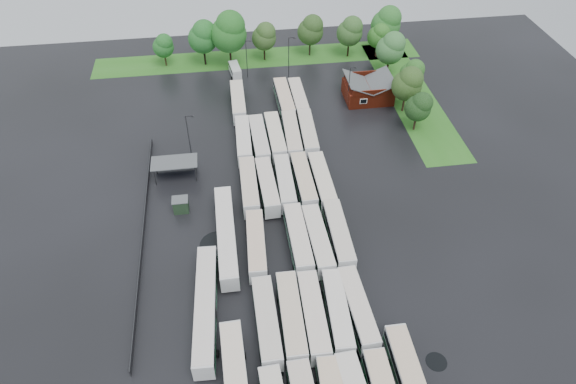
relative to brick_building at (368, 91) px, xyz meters
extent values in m
plane|color=black|center=(-24.00, -42.77, -1.87)|extent=(160.00, 160.00, 0.00)
cube|color=maroon|center=(0.00, 0.03, -0.17)|extent=(10.00, 8.00, 3.40)
cube|color=#4C4F51|center=(-2.50, 0.03, 2.43)|extent=(5.07, 8.60, 2.19)
cube|color=#4C4F51|center=(2.50, 0.03, 2.43)|extent=(5.07, 8.60, 2.19)
cube|color=maroon|center=(0.00, -3.97, 2.03)|extent=(9.00, 0.20, 1.20)
cube|color=silver|center=(-2.00, -4.02, 0.13)|extent=(1.60, 0.12, 1.20)
cylinder|color=#2D2D30|center=(-44.80, -22.77, -0.17)|extent=(0.16, 0.16, 3.40)
cylinder|color=#2D2D30|center=(-37.60, -22.77, -0.17)|extent=(0.16, 0.16, 3.40)
cylinder|color=#2D2D30|center=(-44.80, -19.57, -0.17)|extent=(0.16, 0.16, 3.40)
cylinder|color=#2D2D30|center=(-37.60, -19.57, -0.17)|extent=(0.16, 0.16, 3.40)
cube|color=#4C4F51|center=(-41.20, -21.17, 1.63)|extent=(8.20, 4.20, 0.15)
cube|color=navy|center=(-41.20, -19.27, -0.27)|extent=(7.60, 0.08, 2.60)
cube|color=#1D331D|center=(-40.20, -30.17, -0.62)|extent=(2.50, 2.00, 2.50)
cube|color=#4C4F51|center=(-40.20, -30.17, 0.69)|extent=(2.70, 2.20, 0.12)
cube|color=#2D6F1D|center=(-22.00, 22.03, -1.86)|extent=(80.00, 10.00, 0.01)
cube|color=#2D6F1D|center=(10.00, 0.03, -1.86)|extent=(10.00, 50.00, 0.01)
cube|color=#2D2D30|center=(-46.20, -34.77, -1.27)|extent=(0.10, 50.00, 1.20)
cylinder|color=black|center=(-18.92, -64.44, -1.37)|extent=(2.80, 1.05, 1.05)
cylinder|color=black|center=(-15.67, -64.52, -1.37)|extent=(2.81, 1.06, 1.06)
cube|color=silver|center=(-28.35, -55.49, 0.15)|extent=(2.91, 13.28, 3.04)
cube|color=black|center=(-28.35, -55.49, 0.76)|extent=(2.97, 12.75, 0.97)
cube|color=#1A5534|center=(-28.35, -55.49, -0.52)|extent=(2.96, 13.01, 0.67)
cube|color=beige|center=(-28.35, -55.49, 1.72)|extent=(2.79, 12.88, 0.13)
cylinder|color=black|center=(-28.35, -59.73, -1.37)|extent=(2.81, 1.06, 1.06)
cylinder|color=black|center=(-28.35, -51.25, -1.37)|extent=(2.81, 1.06, 1.06)
cube|color=silver|center=(-25.00, -55.24, 0.17)|extent=(3.05, 13.43, 3.07)
cube|color=black|center=(-25.00, -55.24, 0.78)|extent=(3.11, 12.90, 0.98)
cube|color=#134A2A|center=(-25.00, -55.24, -0.51)|extent=(3.10, 13.17, 0.67)
cube|color=beige|center=(-25.00, -55.24, 1.76)|extent=(2.93, 13.03, 0.13)
cylinder|color=black|center=(-25.00, -59.52, -1.36)|extent=(2.84, 1.07, 1.07)
cylinder|color=black|center=(-25.00, -50.96, -1.36)|extent=(2.84, 1.07, 1.07)
cube|color=silver|center=(-21.99, -55.42, 0.15)|extent=(3.01, 13.30, 3.04)
cube|color=black|center=(-21.99, -55.42, 0.76)|extent=(3.07, 12.77, 0.97)
cube|color=#0F4722|center=(-21.99, -55.42, -0.52)|extent=(3.06, 13.03, 0.67)
cube|color=beige|center=(-21.99, -55.42, 1.72)|extent=(2.89, 12.90, 0.13)
cylinder|color=black|center=(-21.99, -59.66, -1.37)|extent=(2.82, 1.06, 1.06)
cylinder|color=black|center=(-21.99, -51.18, -1.37)|extent=(2.82, 1.06, 1.06)
cube|color=silver|center=(-18.64, -55.24, 0.07)|extent=(3.29, 12.88, 2.92)
cube|color=black|center=(-18.64, -55.24, 0.66)|extent=(3.33, 12.37, 0.94)
cube|color=#1F5631|center=(-18.64, -55.24, -0.57)|extent=(3.33, 12.62, 0.64)
cube|color=silver|center=(-18.64, -55.24, 1.59)|extent=(3.16, 12.49, 0.13)
cylinder|color=black|center=(-18.64, -59.32, -1.39)|extent=(2.71, 1.02, 1.02)
cylinder|color=black|center=(-18.64, -51.15, -1.39)|extent=(2.71, 1.02, 1.02)
cube|color=silver|center=(-15.77, -55.06, 0.08)|extent=(3.17, 12.88, 2.93)
cube|color=black|center=(-15.77, -55.06, 0.66)|extent=(3.22, 12.37, 0.94)
cube|color=#144D27|center=(-15.77, -55.06, -0.57)|extent=(3.22, 12.62, 0.64)
cube|color=beige|center=(-15.77, -55.06, 1.60)|extent=(3.05, 12.49, 0.13)
cylinder|color=black|center=(-15.77, -59.15, -1.39)|extent=(2.72, 1.02, 1.02)
cylinder|color=black|center=(-15.77, -50.97, -1.39)|extent=(2.72, 1.02, 1.02)
cube|color=silver|center=(-28.46, -41.56, 0.08)|extent=(3.22, 12.88, 2.93)
cube|color=black|center=(-28.46, -41.56, 0.66)|extent=(3.27, 12.38, 0.94)
cube|color=#0C5727|center=(-28.46, -41.56, -0.57)|extent=(3.27, 12.63, 0.64)
cube|color=beige|center=(-28.46, -41.56, 1.60)|extent=(3.10, 12.50, 0.13)
cylinder|color=black|center=(-28.46, -45.65, -1.39)|extent=(2.72, 1.02, 1.02)
cylinder|color=black|center=(-28.46, -37.47, -1.39)|extent=(2.72, 1.02, 1.02)
cube|color=silver|center=(-21.89, -41.35, 0.16)|extent=(2.90, 13.32, 3.05)
cube|color=black|center=(-21.89, -41.35, 0.76)|extent=(2.96, 12.79, 0.97)
cube|color=#1C5334|center=(-21.89, -41.35, -0.51)|extent=(2.95, 13.05, 0.67)
cube|color=silver|center=(-21.89, -41.35, 1.73)|extent=(2.78, 12.92, 0.13)
cylinder|color=black|center=(-21.89, -45.60, -1.37)|extent=(2.82, 1.06, 1.06)
cylinder|color=black|center=(-21.89, -37.10, -1.37)|extent=(2.82, 1.06, 1.06)
cube|color=silver|center=(-18.91, -41.91, 0.13)|extent=(3.08, 13.19, 3.01)
cube|color=black|center=(-18.91, -41.91, 0.73)|extent=(3.13, 12.67, 0.96)
cube|color=#184E2D|center=(-18.91, -41.91, -0.53)|extent=(3.13, 12.93, 0.66)
cube|color=silver|center=(-18.91, -41.91, 1.69)|extent=(2.96, 12.80, 0.13)
cylinder|color=black|center=(-18.91, -46.10, -1.37)|extent=(2.79, 1.05, 1.05)
cylinder|color=black|center=(-18.91, -37.71, -1.37)|extent=(2.79, 1.05, 1.05)
cube|color=silver|center=(-15.49, -41.32, 0.14)|extent=(2.91, 13.24, 3.03)
cube|color=black|center=(-15.49, -41.32, 0.75)|extent=(2.97, 12.71, 0.97)
cube|color=#154E28|center=(-15.49, -41.32, -0.52)|extent=(2.96, 12.98, 0.67)
cube|color=beige|center=(-15.49, -41.32, 1.71)|extent=(2.79, 12.84, 0.13)
cylinder|color=black|center=(-15.49, -45.55, -1.37)|extent=(2.81, 1.06, 1.06)
cylinder|color=black|center=(-15.49, -37.10, -1.37)|extent=(2.81, 1.06, 1.06)
cube|color=silver|center=(-28.41, -27.90, 0.12)|extent=(2.84, 13.08, 2.99)
cube|color=black|center=(-28.41, -27.90, 0.72)|extent=(2.90, 12.55, 0.96)
cube|color=#114D2A|center=(-28.41, -27.90, -0.54)|extent=(2.90, 12.82, 0.66)
cube|color=beige|center=(-28.41, -27.90, 1.67)|extent=(2.73, 12.68, 0.13)
cylinder|color=black|center=(-28.41, -32.07, -1.38)|extent=(2.77, 1.04, 1.04)
cylinder|color=black|center=(-28.41, -23.72, -1.38)|extent=(2.77, 1.04, 1.04)
cube|color=silver|center=(-25.27, -28.31, 0.09)|extent=(3.12, 12.97, 2.95)
cube|color=black|center=(-25.27, -28.31, 0.68)|extent=(3.17, 12.45, 0.94)
cube|color=#114625|center=(-25.27, -28.31, -0.56)|extent=(3.17, 12.71, 0.65)
cube|color=beige|center=(-25.27, -28.31, 1.62)|extent=(3.00, 12.58, 0.13)
cylinder|color=black|center=(-25.27, -32.43, -1.38)|extent=(2.74, 1.03, 1.03)
cylinder|color=black|center=(-25.27, -24.19, -1.38)|extent=(2.74, 1.03, 1.03)
cube|color=silver|center=(-22.14, -27.79, 0.07)|extent=(2.87, 12.78, 2.92)
cube|color=black|center=(-22.14, -27.79, 0.66)|extent=(2.93, 12.27, 0.93)
cube|color=#174A2D|center=(-22.14, -27.79, -0.57)|extent=(2.92, 12.53, 0.64)
cube|color=silver|center=(-22.14, -27.79, 1.58)|extent=(2.76, 12.40, 0.13)
cylinder|color=black|center=(-22.14, -31.86, -1.39)|extent=(2.71, 1.02, 1.02)
cylinder|color=black|center=(-22.14, -23.71, -1.39)|extent=(2.71, 1.02, 1.02)
cube|color=silver|center=(-18.84, -27.86, 0.12)|extent=(2.89, 13.12, 3.00)
cube|color=black|center=(-18.84, -27.86, 0.72)|extent=(2.95, 12.60, 0.96)
cube|color=#0A4621|center=(-18.84, -27.86, -0.54)|extent=(2.94, 12.86, 0.66)
cube|color=beige|center=(-18.84, -27.86, 1.68)|extent=(2.78, 12.72, 0.13)
cylinder|color=black|center=(-18.84, -32.05, -1.38)|extent=(2.78, 1.05, 1.05)
cylinder|color=black|center=(-18.84, -23.67, -1.38)|extent=(2.78, 1.05, 1.05)
cube|color=silver|center=(-15.67, -28.29, 0.13)|extent=(2.88, 13.16, 3.01)
cube|color=black|center=(-15.67, -28.29, 0.73)|extent=(2.94, 12.63, 0.96)
cube|color=#165732|center=(-15.67, -28.29, -0.53)|extent=(2.94, 12.90, 0.66)
cube|color=#F3DEC4|center=(-15.67, -28.29, 1.69)|extent=(2.77, 12.76, 0.13)
cylinder|color=black|center=(-15.67, -32.49, -1.37)|extent=(2.79, 1.05, 1.05)
cylinder|color=black|center=(-15.67, -24.09, -1.37)|extent=(2.79, 1.05, 1.05)
cube|color=silver|center=(-28.36, -14.40, 0.10)|extent=(3.02, 13.02, 2.97)
cube|color=black|center=(-28.36, -14.40, 0.70)|extent=(3.07, 12.50, 0.95)
cube|color=#164B2D|center=(-28.36, -14.40, -0.55)|extent=(3.06, 12.76, 0.65)
cube|color=white|center=(-28.36, -14.40, 1.64)|extent=(2.90, 12.63, 0.13)
cylinder|color=black|center=(-28.36, -18.55, -1.38)|extent=(2.75, 1.04, 1.04)
cylinder|color=black|center=(-28.36, -10.25, -1.38)|extent=(2.75, 1.04, 1.04)
cube|color=silver|center=(-25.35, -14.72, 0.14)|extent=(3.04, 13.24, 3.02)
cube|color=black|center=(-25.35, -14.72, 0.74)|extent=(3.09, 12.71, 0.97)
cube|color=#15512E|center=(-25.35, -14.72, -0.53)|extent=(3.09, 12.98, 0.66)
cube|color=beige|center=(-25.35, -14.72, 1.70)|extent=(2.92, 12.84, 0.13)
cylinder|color=black|center=(-25.35, -18.93, -1.37)|extent=(2.80, 1.05, 1.05)
cylinder|color=black|center=(-25.35, -10.50, -1.37)|extent=(2.80, 1.05, 1.05)
cube|color=silver|center=(-22.18, -14.20, 0.15)|extent=(2.96, 13.31, 3.04)
cube|color=black|center=(-22.18, -14.20, 0.76)|extent=(3.02, 12.78, 0.97)
cube|color=#124A2A|center=(-22.18, -14.20, -0.52)|extent=(3.02, 13.04, 0.67)
cube|color=beige|center=(-22.18, -14.20, 1.73)|extent=(2.85, 12.91, 0.13)
cylinder|color=black|center=(-22.18, -18.44, -1.37)|extent=(2.82, 1.06, 1.06)
cylinder|color=black|center=(-22.18, -9.95, -1.37)|extent=(2.82, 1.06, 1.06)
cube|color=silver|center=(-18.95, -14.25, 0.15)|extent=(3.24, 13.37, 3.04)
cube|color=black|center=(-18.95, -14.25, 0.76)|extent=(3.29, 12.84, 0.97)
cube|color=#12542B|center=(-18.95, -14.25, -0.52)|extent=(3.28, 13.11, 0.67)
cube|color=beige|center=(-18.95, -14.25, 1.73)|extent=(3.11, 12.97, 0.13)
cylinder|color=black|center=(-18.95, -18.50, -1.37)|extent=(2.82, 1.06, 1.06)
cylinder|color=black|center=(-18.95, -10.00, -1.37)|extent=(2.82, 1.06, 1.06)
cube|color=silver|center=(-15.76, -14.05, 0.13)|extent=(3.25, 13.22, 3.01)
cube|color=black|center=(-15.76, -14.05, 0.73)|extent=(3.29, 12.69, 0.96)
cube|color=#18452C|center=(-15.76, -14.05, -0.53)|extent=(3.29, 12.96, 0.66)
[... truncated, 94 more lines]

